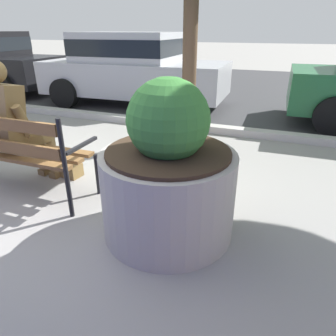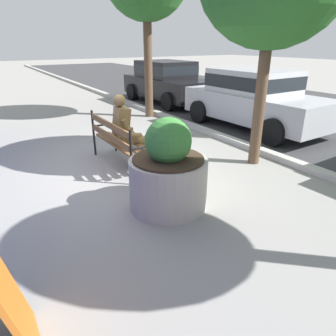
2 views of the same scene
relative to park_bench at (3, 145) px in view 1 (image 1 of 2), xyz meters
name	(u,v)px [view 1 (image 1 of 2)]	position (x,y,z in m)	size (l,w,h in m)	color
ground_plane	(22,195)	(0.13, -0.02, -0.54)	(80.00, 80.00, 0.00)	gray
street_surface	(204,85)	(0.13, 7.48, -0.54)	(60.00, 9.00, 0.01)	#38383A
curb_stone	(140,121)	(0.13, 2.88, -0.48)	(60.00, 0.20, 0.12)	#B2AFA8
park_bench	(3,145)	(0.00, 0.00, 0.00)	(1.81, 0.55, 0.95)	brown
bronze_statue_seated	(22,129)	(0.07, 0.21, 0.12)	(0.69, 0.77, 1.37)	olive
concrete_planter	(168,178)	(1.81, -0.03, -0.03)	(1.11, 1.11, 1.32)	#A8A399
parked_car_silver	(132,67)	(-0.73, 4.32, 0.30)	(4.15, 2.02, 1.56)	#B7B7BC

